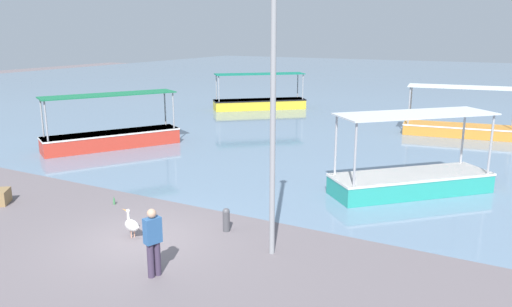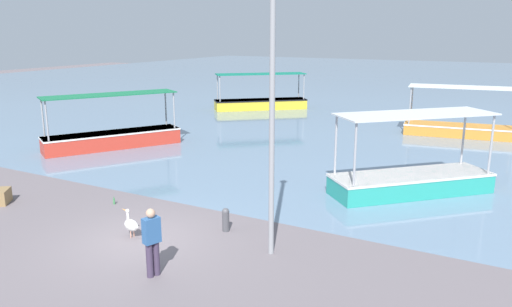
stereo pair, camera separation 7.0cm
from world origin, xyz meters
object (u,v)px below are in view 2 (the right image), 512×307
fishing_boat_far_left (261,102)px  pelican (131,224)px  mooring_bollard (226,219)px  fishing_boat_center (411,178)px  fisherman_standing (152,240)px  fishing_boat_outer (113,137)px  glass_bottle (114,201)px  lamp_post (272,113)px  fishing_boat_near_right (460,127)px

fishing_boat_far_left → pelican: 24.12m
mooring_bollard → fishing_boat_center: bearing=57.4°
pelican → fisherman_standing: size_ratio=0.47×
fishing_boat_outer → fishing_boat_center: bearing=-0.9°
fisherman_standing → glass_bottle: fisherman_standing is taller
fishing_boat_far_left → lamp_post: lamp_post is taller
fisherman_standing → glass_bottle: size_ratio=6.26×
fishing_boat_near_right → lamp_post: (-2.31, -18.49, 3.21)m
fishing_boat_center → pelican: fishing_boat_center is taller
fishing_boat_far_left → fisherman_standing: (10.14, -24.22, 0.37)m
lamp_post → fishing_boat_near_right: bearing=82.9°
fishing_boat_outer → fishing_boat_near_right: bearing=37.6°
fishing_boat_outer → mooring_bollard: size_ratio=9.22×
pelican → fishing_boat_far_left: bearing=109.6°
fishing_boat_center → fishing_boat_far_left: bearing=133.5°
glass_bottle → fishing_boat_outer: bearing=134.5°
fishing_boat_outer → pelican: (8.55, -8.04, -0.19)m
pelican → lamp_post: (3.94, 0.95, 3.34)m
fisherman_standing → glass_bottle: bearing=143.7°
fishing_boat_far_left → fishing_boat_near_right: bearing=-12.9°
fishing_boat_far_left → glass_bottle: 21.68m
fishing_boat_outer → lamp_post: bearing=-29.5°
fishing_boat_center → fishing_boat_outer: size_ratio=0.83×
pelican → mooring_bollard: (2.10, 1.65, 0.00)m
fishing_boat_near_right → fishing_boat_outer: bearing=-142.4°
fishing_boat_outer → fishing_boat_far_left: size_ratio=1.05×
fishing_boat_center → mooring_bollard: 7.32m
fishing_boat_near_right → mooring_bollard: fishing_boat_near_right is taller
fishing_boat_far_left → mooring_bollard: 23.41m
lamp_post → glass_bottle: (-6.37, 0.85, -3.61)m
fishing_boat_outer → lamp_post: lamp_post is taller
fishing_boat_near_right → glass_bottle: size_ratio=22.66×
fishing_boat_far_left → pelican: size_ratio=7.74×
pelican → mooring_bollard: bearing=38.2°
pelican → mooring_bollard: pelican is taller
fishing_boat_center → glass_bottle: (-8.48, -6.02, -0.45)m
fishing_boat_far_left → fishing_boat_near_right: 14.71m
fishing_boat_near_right → lamp_post: size_ratio=0.91×
glass_bottle → fisherman_standing: bearing=-36.3°
fishing_boat_center → fishing_boat_far_left: 20.55m
fishing_boat_center → mooring_bollard: fishing_boat_center is taller
fishing_boat_outer → fisherman_standing: (10.61, -9.53, 0.35)m
fishing_boat_center → lamp_post: 7.85m
pelican → glass_bottle: (-2.43, 1.80, -0.27)m
fishing_boat_far_left → mooring_bollard: (10.19, -21.07, -0.16)m
pelican → fisherman_standing: (2.06, -1.50, 0.53)m
fishing_boat_outer → pelican: 11.74m
fishing_boat_near_right → lamp_post: bearing=-97.1°
mooring_bollard → glass_bottle: 4.54m
lamp_post → mooring_bollard: bearing=159.2°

